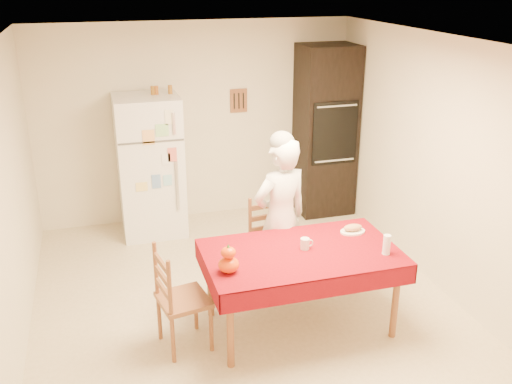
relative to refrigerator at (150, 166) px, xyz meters
name	(u,v)px	position (x,y,z in m)	size (l,w,h in m)	color
floor	(243,300)	(0.65, -1.88, -0.85)	(4.50, 4.50, 0.00)	tan
room_shell	(242,142)	(0.65, -1.88, 0.77)	(4.02, 4.52, 2.51)	beige
refrigerator	(150,166)	(0.00, 0.00, 0.00)	(0.75, 0.74, 1.70)	white
oven_cabinet	(325,131)	(2.28, 0.05, 0.25)	(0.70, 0.62, 2.20)	black
dining_table	(301,258)	(1.03, -2.44, -0.16)	(1.70, 1.00, 0.76)	brown
chair_far	(271,240)	(1.00, -1.66, -0.34)	(0.47, 0.45, 0.95)	brown
chair_left	(176,296)	(-0.08, -2.45, -0.34)	(0.47, 0.49, 0.95)	brown
seated_woman	(281,219)	(1.04, -1.83, -0.04)	(0.59, 0.39, 1.62)	silver
coffee_mug	(305,244)	(1.07, -2.41, -0.04)	(0.08, 0.08, 0.10)	silver
pumpkin_lower	(229,265)	(0.33, -2.62, -0.02)	(0.17, 0.17, 0.13)	#CF3F04
pumpkin_upper	(228,252)	(0.33, -2.62, 0.09)	(0.12, 0.12, 0.09)	#E73705
wine_glass	(387,245)	(1.71, -2.69, 0.00)	(0.07, 0.07, 0.18)	white
bread_plate	(353,231)	(1.62, -2.21, -0.08)	(0.24, 0.24, 0.02)	white
bread_loaf	(353,228)	(1.62, -2.21, -0.04)	(0.18, 0.10, 0.06)	#A17D4F
spice_jar_left	(153,90)	(0.10, 0.05, 0.90)	(0.05, 0.05, 0.10)	brown
spice_jar_mid	(156,90)	(0.14, 0.05, 0.90)	(0.05, 0.05, 0.10)	#944E1A
spice_jar_right	(170,89)	(0.30, 0.05, 0.90)	(0.05, 0.05, 0.10)	#935B1A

